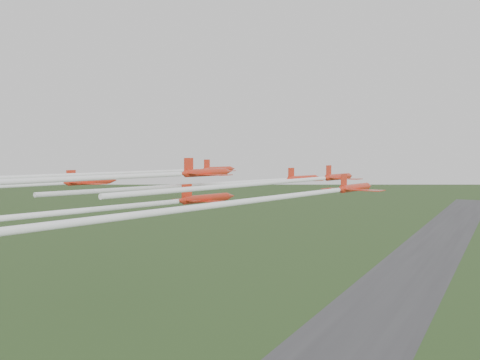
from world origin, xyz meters
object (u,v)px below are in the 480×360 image
at_px(jet_row3_mid, 141,176).
at_px(jet_row3_right, 274,198).
at_px(jet_row2_right, 297,180).
at_px(jet_row3_left, 31,185).
at_px(jet_lead, 252,182).
at_px(jet_row4_right, 132,206).
at_px(jet_row2_left, 175,171).

bearing_deg(jet_row3_mid, jet_row3_right, -12.37).
distance_m(jet_row2_right, jet_row3_right, 21.70).
xyz_separation_m(jet_row3_left, jet_row3_right, (51.22, -15.33, 0.82)).
relative_size(jet_lead, jet_row3_right, 0.94).
height_order(jet_row3_mid, jet_row4_right, jet_row3_mid).
distance_m(jet_lead, jet_row2_right, 23.97).
xyz_separation_m(jet_row2_left, jet_row2_right, (25.12, -7.13, -0.72)).
height_order(jet_lead, jet_row3_right, jet_row3_right).
height_order(jet_lead, jet_row3_mid, jet_row3_mid).
bearing_deg(jet_lead, jet_row2_right, -34.32).
distance_m(jet_row3_mid, jet_row4_right, 15.01).
distance_m(jet_row3_left, jet_row4_right, 40.32).
distance_m(jet_lead, jet_row3_mid, 29.86).
xyz_separation_m(jet_row3_mid, jet_row4_right, (8.22, -12.27, -2.65)).
relative_size(jet_lead, jet_row2_right, 1.19).
height_order(jet_row2_left, jet_row3_right, jet_row2_left).
height_order(jet_row3_left, jet_row3_right, jet_row3_right).
distance_m(jet_row2_right, jet_row3_left, 46.08).
bearing_deg(jet_row3_mid, jet_row3_left, 176.96).
distance_m(jet_lead, jet_row3_right, 44.42).
bearing_deg(jet_row3_left, jet_row2_right, 17.98).
xyz_separation_m(jet_lead, jet_row2_left, (-9.38, -10.90, 2.12)).
distance_m(jet_row2_left, jet_row3_right, 41.60).
bearing_deg(jet_row3_right, jet_row3_mid, 167.70).
relative_size(jet_row2_left, jet_row2_right, 0.94).
distance_m(jet_row3_right, jet_row4_right, 15.62).
xyz_separation_m(jet_lead, jet_row3_mid, (-2.26, -29.69, 2.15)).
bearing_deg(jet_row4_right, jet_row3_mid, 135.77).
relative_size(jet_row3_mid, jet_row3_right, 0.87).
xyz_separation_m(jet_row3_mid, jet_row3_right, (23.51, -9.31, -1.44)).
relative_size(jet_row3_left, jet_row3_mid, 0.90).
xyz_separation_m(jet_row3_left, jet_row4_right, (35.93, -18.30, -0.38)).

